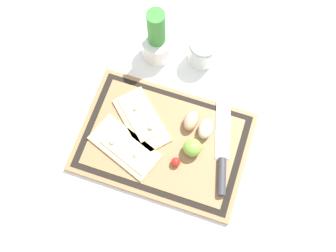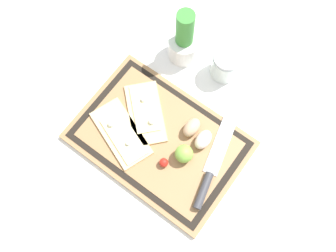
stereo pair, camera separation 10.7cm
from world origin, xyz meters
name	(u,v)px [view 1 (the left image)]	position (x,y,z in m)	size (l,w,h in m)	color
ground_plane	(164,143)	(0.00, 0.00, 0.00)	(6.00, 6.00, 0.00)	white
cutting_board	(164,142)	(0.00, 0.00, 0.01)	(0.46, 0.32, 0.02)	#997047
pizza_slice_near	(125,147)	(-0.09, -0.05, 0.02)	(0.21, 0.15, 0.02)	#DBBC7F
pizza_slice_far	(141,119)	(-0.08, 0.04, 0.02)	(0.20, 0.19, 0.02)	#DBBC7F
knife	(222,161)	(0.17, -0.01, 0.03)	(0.10, 0.27, 0.02)	silver
egg_brown	(191,120)	(0.06, 0.07, 0.04)	(0.04, 0.06, 0.04)	tan
egg_pink	(206,129)	(0.10, 0.06, 0.04)	(0.04, 0.06, 0.04)	beige
lime	(192,148)	(0.08, 0.00, 0.04)	(0.05, 0.05, 0.05)	#7FB742
cherry_tomato_red	(176,162)	(0.05, -0.05, 0.03)	(0.03, 0.03, 0.03)	red
herb_pot	(157,41)	(-0.11, 0.26, 0.07)	(0.09, 0.09, 0.20)	white
sauce_jar	(202,52)	(0.02, 0.29, 0.04)	(0.08, 0.08, 0.09)	silver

